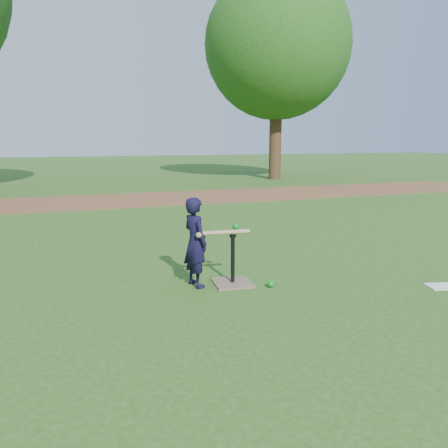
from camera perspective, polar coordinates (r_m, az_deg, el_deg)
name	(u,v)px	position (r m, az deg, el deg)	size (l,w,h in m)	color
ground	(226,282)	(5.15, 0.32, -7.62)	(80.00, 80.00, 0.00)	#285116
dirt_strip	(134,200)	(12.31, -11.68, 3.14)	(24.00, 3.00, 0.01)	brown
child	(195,242)	(4.90, -3.77, -2.40)	(0.37, 0.24, 1.02)	black
wiffle_ball_ground	(271,284)	(4.99, 6.11, -7.80)	(0.08, 0.08, 0.08)	#0C851B
clipboard	(441,286)	(5.57, 26.51, -7.30)	(0.30, 0.23, 0.01)	white
batting_tee	(233,275)	(5.07, 1.15, -6.62)	(0.47, 0.47, 0.61)	#79624C
swing_action	(224,231)	(4.89, -0.05, -0.98)	(0.63, 0.19, 0.11)	tan
tree_right	(277,46)	(18.84, 6.99, 22.10)	(5.80, 5.80, 8.21)	#382316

